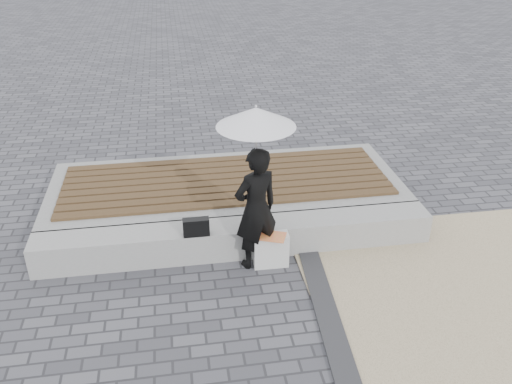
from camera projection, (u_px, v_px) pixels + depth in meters
ground at (257, 338)px, 5.55m from camera, size 80.00×80.00×0.00m
edging_band at (343, 365)px, 5.22m from camera, size 0.61×5.20×0.04m
seating_ledge at (237, 238)px, 6.85m from camera, size 5.00×0.45×0.40m
timber_platform at (227, 193)px, 7.90m from camera, size 5.00×2.00×0.40m
timber_decking at (226, 180)px, 7.79m from camera, size 4.60×1.60×0.04m
woman at (256, 209)px, 6.35m from camera, size 0.66×0.56×1.55m
parasol at (256, 117)px, 5.81m from camera, size 0.88×0.88×1.12m
handbag at (196, 227)px, 6.49m from camera, size 0.32×0.11×0.22m
canvas_tote at (271, 250)px, 6.58m from camera, size 0.42×0.18×0.44m
magazine at (272, 236)px, 6.42m from camera, size 0.39×0.34×0.01m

